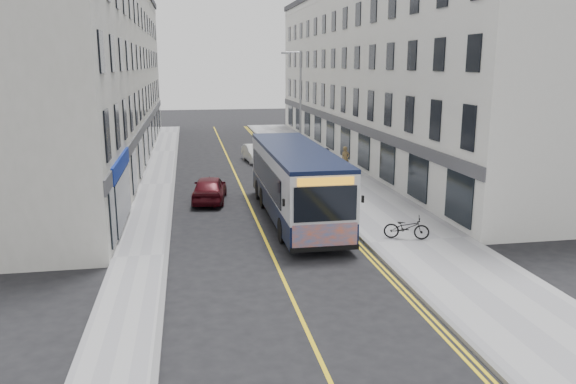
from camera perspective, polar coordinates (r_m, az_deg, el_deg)
name	(u,v)px	position (r m, az deg, el deg)	size (l,w,h in m)	color
ground	(266,242)	(23.33, -2.23, -5.05)	(140.00, 140.00, 0.00)	black
pavement_east	(337,178)	(35.94, 5.00, 1.41)	(4.50, 64.00, 0.12)	#98989B
pavement_west	(157,185)	(34.78, -13.21, 0.73)	(2.00, 64.00, 0.12)	#98989B
kerb_east	(302,179)	(35.43, 1.48, 1.29)	(0.18, 64.00, 0.13)	slate
kerb_west	(173,184)	(34.74, -11.56, 0.80)	(0.18, 64.00, 0.13)	slate
road_centre_line	(239,183)	(34.87, -4.97, 0.96)	(0.12, 64.00, 0.01)	yellow
road_dbl_yellow_inner	(295,181)	(35.35, 0.76, 1.17)	(0.10, 64.00, 0.01)	yellow
road_dbl_yellow_outer	(299,180)	(35.39, 1.08, 1.18)	(0.10, 64.00, 0.01)	yellow
terrace_east	(374,73)	(45.38, 8.69, 11.88)	(6.00, 46.00, 13.00)	silver
terrace_west	(101,74)	(43.40, -18.45, 11.34)	(6.00, 46.00, 13.00)	silver
streetlamp	(299,108)	(36.80, 1.15, 8.52)	(1.32, 0.18, 8.00)	#919399
city_bus	(295,180)	(26.25, 0.75, 1.18)	(2.72, 11.67, 3.39)	black
bicycle	(407,227)	(23.65, 11.95, -3.54)	(0.65, 1.85, 0.97)	black
pedestrian_near	(345,159)	(37.80, 5.86, 3.35)	(0.62, 0.40, 1.69)	olive
pedestrian_far	(327,162)	(36.03, 4.00, 3.04)	(0.89, 0.69, 1.83)	black
car_white	(255,153)	(42.23, -3.35, 3.95)	(1.35, 3.88, 1.28)	silver
car_maroon	(209,189)	(30.13, -7.98, 0.35)	(1.67, 4.15, 1.41)	#470B13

